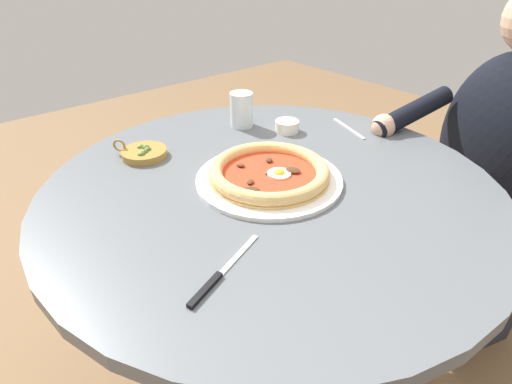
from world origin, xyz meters
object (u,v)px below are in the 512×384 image
at_px(pizza_on_plate, 270,173).
at_px(olive_pan, 144,153).
at_px(water_glass, 242,111).
at_px(cafe_chair_diner, 511,194).
at_px(dining_table, 270,231).
at_px(steak_knife, 216,278).
at_px(ramekin_capers, 287,126).
at_px(fork_utensil, 349,128).
at_px(diner_person, 478,203).

bearing_deg(pizza_on_plate, olive_pan, -61.69).
xyz_separation_m(water_glass, cafe_chair_diner, (-0.65, 0.58, -0.28)).
distance_m(water_glass, cafe_chair_diner, 0.91).
bearing_deg(dining_table, pizza_on_plate, -115.92).
bearing_deg(steak_knife, olive_pan, -104.47).
bearing_deg(pizza_on_plate, ramekin_capers, -141.95).
bearing_deg(water_glass, cafe_chair_diner, 138.49).
height_order(pizza_on_plate, steak_knife, pizza_on_plate).
height_order(ramekin_capers, fork_utensil, ramekin_capers).
xyz_separation_m(water_glass, fork_utensil, (-0.22, 0.22, -0.04)).
bearing_deg(ramekin_capers, cafe_chair_diner, 141.70).
bearing_deg(water_glass, ramekin_capers, 121.05).
height_order(water_glass, ramekin_capers, water_glass).
bearing_deg(cafe_chair_diner, water_glass, -41.51).
bearing_deg(steak_knife, ramekin_capers, -144.84).
bearing_deg(cafe_chair_diner, ramekin_capers, -38.30).
height_order(dining_table, diner_person, diner_person).
height_order(water_glass, fork_utensil, water_glass).
bearing_deg(diner_person, olive_pan, -32.42).
height_order(water_glass, steak_knife, water_glass).
bearing_deg(steak_knife, pizza_on_plate, -147.30).
relative_size(steak_knife, ramekin_capers, 2.87).
distance_m(ramekin_capers, cafe_chair_diner, 0.78).
distance_m(dining_table, ramekin_capers, 0.34).
xyz_separation_m(steak_knife, fork_utensil, (-0.67, -0.26, -0.00)).
relative_size(dining_table, water_glass, 10.39).
xyz_separation_m(pizza_on_plate, cafe_chair_diner, (-0.81, 0.28, -0.25)).
distance_m(steak_knife, olive_pan, 0.50).
bearing_deg(water_glass, diner_person, 134.44).
relative_size(dining_table, fork_utensil, 6.64).
relative_size(water_glass, fork_utensil, 0.64).
xyz_separation_m(pizza_on_plate, ramekin_capers, (-0.23, -0.18, -0.00)).
height_order(steak_knife, ramekin_capers, ramekin_capers).
relative_size(steak_knife, diner_person, 0.17).
bearing_deg(steak_knife, dining_table, -148.00).
height_order(fork_utensil, cafe_chair_diner, cafe_chair_diner).
bearing_deg(water_glass, steak_knife, 47.36).
xyz_separation_m(pizza_on_plate, steak_knife, (0.29, 0.18, -0.02)).
distance_m(pizza_on_plate, water_glass, 0.34).
bearing_deg(pizza_on_plate, diner_person, 160.98).
xyz_separation_m(steak_knife, diner_person, (-0.97, 0.05, -0.24)).
bearing_deg(water_glass, fork_utensil, 134.74).
height_order(dining_table, ramekin_capers, ramekin_capers).
bearing_deg(pizza_on_plate, dining_table, 64.08).
relative_size(water_glass, ramekin_capers, 1.47).
height_order(ramekin_capers, olive_pan, olive_pan).
distance_m(steak_knife, fork_utensil, 0.71).
bearing_deg(ramekin_capers, fork_utensil, 145.08).
height_order(diner_person, cafe_chair_diner, diner_person).
height_order(pizza_on_plate, fork_utensil, pizza_on_plate).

